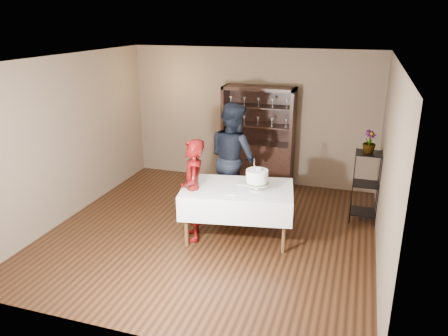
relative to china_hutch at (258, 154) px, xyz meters
The scene contains 14 objects.
floor 2.36m from the china_hutch, 95.08° to the right, with size 5.00×5.00×0.00m, color black.
ceiling 3.04m from the china_hutch, 95.08° to the right, with size 5.00×5.00×0.00m, color silver.
back_wall 0.76m from the china_hutch, 128.88° to the left, with size 5.00×0.02×2.70m, color brown.
wall_left 3.58m from the china_hutch, 140.17° to the right, with size 0.02×5.00×2.70m, color brown.
wall_right 3.29m from the china_hutch, 44.39° to the right, with size 0.02×5.00×2.70m, color brown.
china_hutch is the anchor object (origin of this frame).
plant_etagere 2.33m from the china_hutch, 26.83° to the right, with size 0.42×0.42×1.20m.
cake_table 2.28m from the china_hutch, 84.24° to the right, with size 1.80×1.29×0.83m.
woman 2.54m from the china_hutch, 99.05° to the right, with size 0.58×0.38×1.58m, color #3D0506.
man 1.34m from the china_hutch, 95.72° to the right, with size 0.94×0.73×1.93m, color black.
cake 2.38m from the china_hutch, 77.02° to the right, with size 0.39×0.39×0.50m.
plate_near 2.54m from the china_hutch, 84.95° to the right, with size 0.18×0.18×0.01m, color silver.
plate_far 2.12m from the china_hutch, 82.91° to the right, with size 0.17×0.17×0.01m, color silver.
potted_plant 2.42m from the china_hutch, 27.03° to the right, with size 0.21×0.21×0.37m, color #43612E.
Camera 1 is at (2.09, -5.89, 3.26)m, focal length 35.00 mm.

